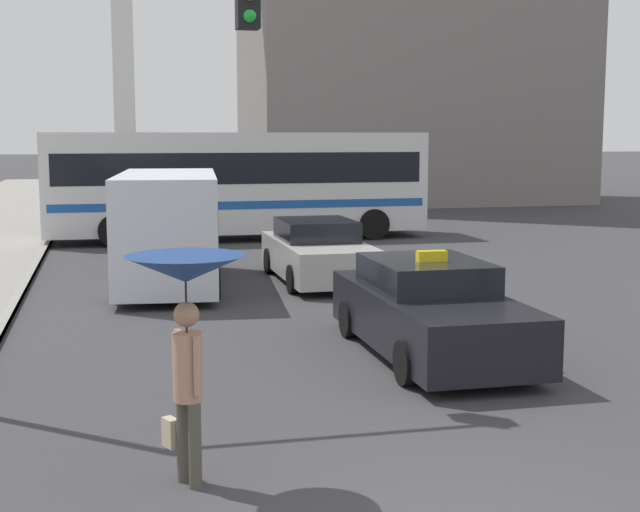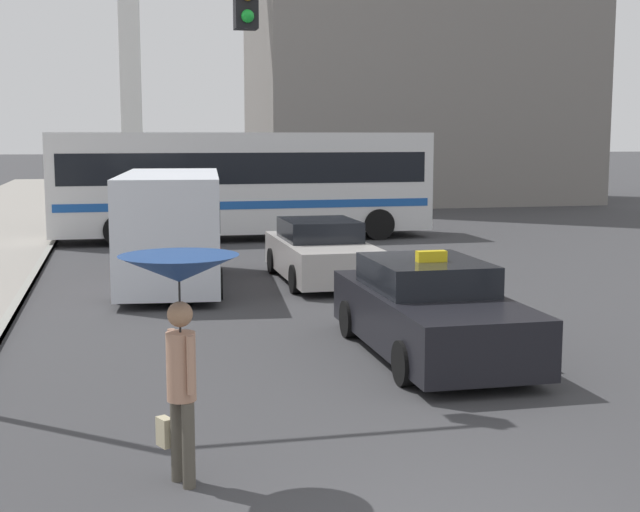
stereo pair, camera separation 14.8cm
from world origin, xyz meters
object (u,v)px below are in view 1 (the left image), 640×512
Objects in this scene: sedan_red at (318,253)px; pedestrian_with_umbrella at (186,297)px; taxi at (430,311)px; city_bus at (237,180)px; traffic_light at (62,75)px; ambulance_van at (168,224)px.

pedestrian_with_umbrella is at bearing 70.88° from sedan_red.
pedestrian_with_umbrella reaches higher than taxi.
city_bus is (-0.66, 15.38, 1.18)m from taxi.
pedestrian_with_umbrella is (-3.25, -19.54, -0.05)m from city_bus.
taxi is 1.04× the size of sedan_red.
city_bus is 2.07× the size of traffic_light.
sedan_red is at bearing -44.12° from pedestrian_with_umbrella.
taxi is 5.82m from pedestrian_with_umbrella.
ambulance_van is 8.58m from traffic_light.
pedestrian_with_umbrella is (-3.84, -11.08, 1.14)m from sedan_red.
ambulance_van is 8.86m from city_bus.
city_bus is at bearing -86.03° from sedan_red.
city_bus reaches higher than pedestrian_with_umbrella.
taxi is at bearing 90.58° from sedan_red.
taxi reaches higher than sedan_red.
traffic_light reaches higher than taxi.
sedan_red is 3.35m from ambulance_van.
traffic_light is (-1.14, 3.12, 2.16)m from pedestrian_with_umbrella.
city_bus reaches higher than sedan_red.
ambulance_van is 11.14m from pedestrian_with_umbrella.
taxi is 2.14× the size of pedestrian_with_umbrella.
sedan_red is 9.96m from traffic_light.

